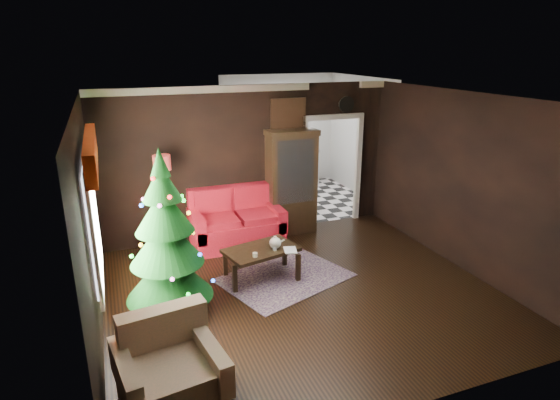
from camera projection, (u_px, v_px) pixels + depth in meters
name	position (u px, v px, depth m)	size (l,w,h in m)	color
floor	(302.00, 292.00, 6.84)	(5.50, 5.50, 0.00)	black
ceiling	(305.00, 99.00, 5.96)	(5.50, 5.50, 0.00)	white
wall_back	(249.00, 162.00, 8.62)	(5.50, 5.50, 0.00)	black
wall_front	(414.00, 284.00, 4.18)	(5.50, 5.50, 0.00)	black
wall_left	(89.00, 228.00, 5.48)	(5.50, 5.50, 0.00)	black
wall_right	(463.00, 182.00, 7.33)	(5.50, 5.50, 0.00)	black
doorway	(331.00, 172.00, 9.31)	(1.10, 0.10, 2.10)	#F1E6D0
left_window	(92.00, 218.00, 5.65)	(0.05, 1.60, 1.40)	white
valance	(91.00, 152.00, 5.42)	(0.12, 2.10, 0.35)	#9D2C0B
kitchen_floor	(301.00, 200.00, 10.97)	(3.00, 3.00, 0.00)	white
kitchen_window	(279.00, 119.00, 11.72)	(0.70, 0.06, 0.70)	white
rug	(285.00, 277.00, 7.26)	(1.87, 1.36, 0.01)	#3B2634
loveseat	(237.00, 218.00, 8.37)	(1.70, 0.90, 1.00)	maroon
curio_cabinet	(291.00, 184.00, 8.81)	(0.90, 0.45, 1.90)	black
floor_lamp	(166.00, 209.00, 7.84)	(0.31, 0.31, 1.85)	black
christmas_tree	(166.00, 237.00, 6.13)	(1.17, 1.17, 2.24)	black
armchair	(170.00, 370.00, 4.49)	(0.95, 0.95, 0.97)	tan
coffee_table	(261.00, 263.00, 7.18)	(1.09, 0.65, 0.49)	#322515
teapot	(275.00, 243.00, 7.08)	(0.20, 0.20, 0.19)	silver
cup_a	(275.00, 249.00, 7.04)	(0.06, 0.06, 0.05)	white
cup_b	(255.00, 255.00, 6.82)	(0.07, 0.07, 0.06)	white
book	(284.00, 243.00, 6.97)	(0.19, 0.02, 0.25)	#8A715D
wall_clock	(346.00, 104.00, 8.93)	(0.32, 0.32, 0.06)	silver
painting	(288.00, 114.00, 8.57)	(0.62, 0.05, 0.52)	#A67440
kitchen_counter	(282.00, 169.00, 11.89)	(1.80, 0.60, 0.90)	white
kitchen_table	(294.00, 189.00, 10.48)	(0.70, 0.70, 0.75)	brown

